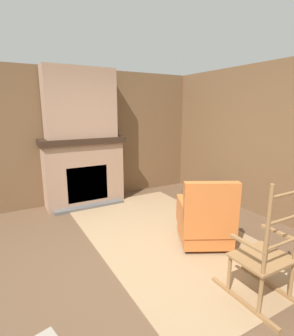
{
  "coord_description": "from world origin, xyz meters",
  "views": [
    {
      "loc": [
        2.63,
        -1.39,
        1.84
      ],
      "look_at": [
        -1.0,
        0.68,
        0.9
      ],
      "focal_mm": 28.0,
      "sensor_mm": 36.0,
      "label": 1
    }
  ],
  "objects_px": {
    "rocking_chair": "(265,260)",
    "storage_case": "(112,132)",
    "oil_lamp_vase": "(68,133)",
    "armchair": "(205,221)",
    "firewood_stack": "(196,197)"
  },
  "relations": [
    {
      "from": "storage_case",
      "to": "rocking_chair",
      "type": "bearing_deg",
      "value": 1.2
    },
    {
      "from": "armchair",
      "to": "oil_lamp_vase",
      "type": "distance_m",
      "value": 2.95
    },
    {
      "from": "armchair",
      "to": "firewood_stack",
      "type": "relative_size",
      "value": 1.98
    },
    {
      "from": "rocking_chair",
      "to": "firewood_stack",
      "type": "xyz_separation_m",
      "value": [
        -2.41,
        1.18,
        -0.29
      ]
    },
    {
      "from": "storage_case",
      "to": "oil_lamp_vase",
      "type": "bearing_deg",
      "value": -90.01
    },
    {
      "from": "oil_lamp_vase",
      "to": "storage_case",
      "type": "xyz_separation_m",
      "value": [
        0.0,
        0.88,
        -0.02
      ]
    },
    {
      "from": "armchair",
      "to": "firewood_stack",
      "type": "height_order",
      "value": "armchair"
    },
    {
      "from": "firewood_stack",
      "to": "storage_case",
      "type": "height_order",
      "value": "storage_case"
    },
    {
      "from": "oil_lamp_vase",
      "to": "storage_case",
      "type": "height_order",
      "value": "oil_lamp_vase"
    },
    {
      "from": "rocking_chair",
      "to": "storage_case",
      "type": "distance_m",
      "value": 3.7
    },
    {
      "from": "oil_lamp_vase",
      "to": "rocking_chair",
      "type": "bearing_deg",
      "value": 14.95
    },
    {
      "from": "rocking_chair",
      "to": "storage_case",
      "type": "bearing_deg",
      "value": 2.02
    },
    {
      "from": "rocking_chair",
      "to": "storage_case",
      "type": "relative_size",
      "value": 6.27
    },
    {
      "from": "firewood_stack",
      "to": "storage_case",
      "type": "bearing_deg",
      "value": -132.78
    },
    {
      "from": "oil_lamp_vase",
      "to": "storage_case",
      "type": "bearing_deg",
      "value": 89.99
    }
  ]
}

